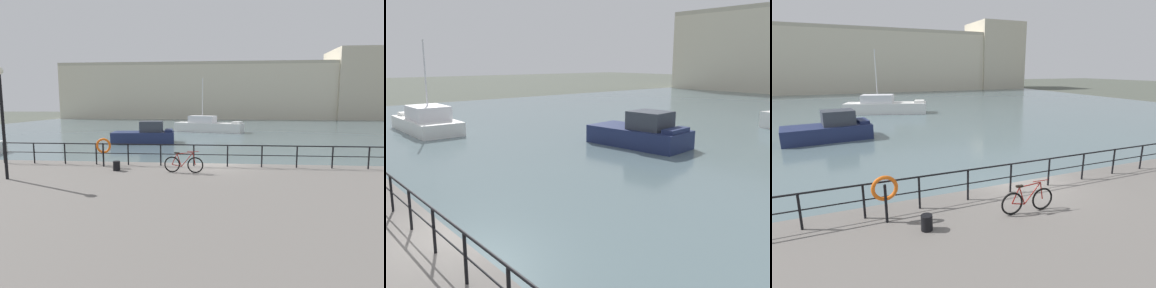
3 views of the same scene
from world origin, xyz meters
TOP-DOWN VIEW (x-y plane):
  - ground_plane at (0.00, 0.00)m, footprint 240.00×240.00m
  - moored_cabin_cruiser at (-7.07, 14.62)m, footprint 6.35×3.48m
  - moored_harbor_tender at (-20.28, 6.33)m, footprint 7.07×2.95m
  - quay_railing at (-0.16, -0.75)m, footprint 21.54×0.07m

SIDE VIEW (x-z plane):
  - ground_plane at x=0.00m, z-range 0.00..0.00m
  - moored_harbor_tender at x=-20.28m, z-range -2.51..4.00m
  - moored_cabin_cruiser at x=-7.07m, z-range -0.29..1.86m
  - quay_railing at x=-0.16m, z-range 1.07..2.15m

